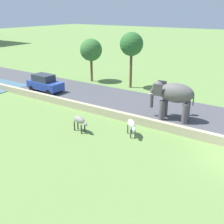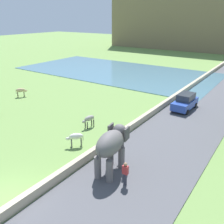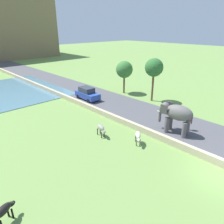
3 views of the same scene
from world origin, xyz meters
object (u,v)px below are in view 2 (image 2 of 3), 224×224
(cow_grey, at_px, (89,119))
(cow_tan, at_px, (21,91))
(person_beside_elephant, at_px, (125,173))
(car_blue, at_px, (185,102))
(cow_white, at_px, (75,137))
(elephant, at_px, (112,145))

(cow_grey, height_order, cow_tan, same)
(cow_grey, bearing_deg, person_beside_elephant, -36.08)
(cow_grey, relative_size, cow_tan, 1.08)
(person_beside_elephant, height_order, car_blue, car_blue)
(person_beside_elephant, distance_m, cow_tan, 21.56)
(car_blue, distance_m, cow_grey, 11.20)
(person_beside_elephant, distance_m, car_blue, 14.96)
(person_beside_elephant, bearing_deg, cow_grey, 143.92)
(cow_tan, bearing_deg, car_blue, 21.69)
(cow_white, bearing_deg, cow_grey, 112.94)
(person_beside_elephant, bearing_deg, cow_tan, 159.86)
(elephant, height_order, cow_tan, elephant)
(car_blue, distance_m, cow_white, 13.70)
(car_blue, xyz_separation_m, cow_grey, (-5.73, -9.62, -0.06))
(elephant, xyz_separation_m, person_beside_elephant, (1.52, -0.73, -1.16))
(cow_tan, bearing_deg, cow_grey, -9.42)
(car_blue, height_order, cow_tan, car_blue)
(cow_tan, xyz_separation_m, cow_white, (14.46, -5.55, 0.00))
(person_beside_elephant, height_order, cow_grey, person_beside_elephant)
(elephant, height_order, car_blue, elephant)
(cow_white, bearing_deg, person_beside_elephant, -17.96)
(person_beside_elephant, xyz_separation_m, cow_grey, (-7.22, 5.26, -0.04))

